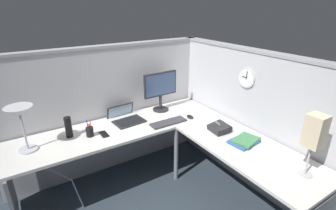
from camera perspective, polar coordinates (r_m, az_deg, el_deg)
The scene contains 16 objects.
ground_plane at distance 3.10m, azimuth 0.94°, elevation -18.67°, with size 6.80×6.80×0.00m, color #2D3842.
cubicle_wall_back at distance 3.22m, azimuth -13.09°, elevation -1.01°, with size 2.57×0.12×1.58m.
cubicle_wall_right at distance 3.02m, azimuth 17.86°, elevation -3.15°, with size 0.12×2.37×1.58m.
desk at distance 2.63m, azimuth -1.08°, elevation -9.93°, with size 2.35×2.15×0.73m.
monitor at distance 3.18m, azimuth -1.71°, elevation 3.72°, with size 0.46×0.20×0.50m.
laptop at distance 3.06m, azimuth -9.60°, elevation -2.78°, with size 0.37×0.41×0.22m.
keyboard at distance 2.92m, azimuth 0.08°, elevation -3.94°, with size 0.43×0.14×0.02m, color #38383D.
computer_mouse at distance 3.07m, azimuth 4.96°, elevation -2.62°, with size 0.06×0.10×0.03m, color black.
desk_lamp_dome at distance 2.61m, azimuth -30.34°, elevation -1.99°, with size 0.24×0.24×0.44m.
pen_cup at distance 2.76m, azimuth -17.19°, elevation -5.72°, with size 0.08×0.08×0.18m.
cell_phone at distance 2.77m, azimuth -14.20°, elevation -6.39°, with size 0.07×0.14×0.01m, color black.
thermos_flask at distance 2.80m, azimuth -21.49°, elevation -4.65°, with size 0.07×0.07×0.22m, color black.
office_phone at distance 2.79m, azimuth 11.53°, elevation -5.18°, with size 0.21×0.22×0.11m.
book_stack at distance 2.65m, azimuth 16.86°, elevation -7.73°, with size 0.31×0.25×0.04m.
desk_lamp_paper at distance 2.22m, azimuth 30.14°, elevation -5.42°, with size 0.13×0.13×0.53m.
wall_clock at distance 2.85m, azimuth 17.32°, elevation 5.81°, with size 0.04×0.22×0.22m.
Camera 1 is at (-1.31, -1.95, 2.03)m, focal length 27.10 mm.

